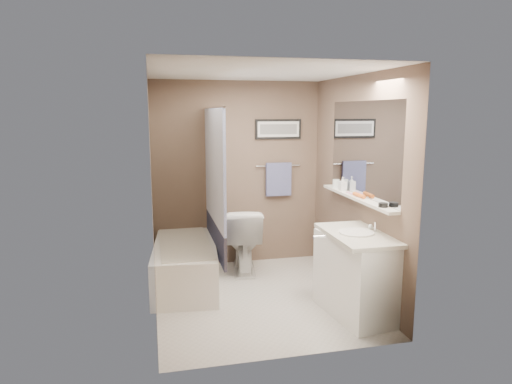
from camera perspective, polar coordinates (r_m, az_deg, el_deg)
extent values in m
plane|color=beige|center=(5.12, 0.39, -13.06)|extent=(2.50, 2.50, 0.00)
cube|color=silver|center=(4.73, 0.42, 14.53)|extent=(2.20, 2.50, 0.04)
cube|color=brown|center=(5.97, -2.34, 2.24)|extent=(2.20, 0.04, 2.40)
cube|color=brown|center=(3.62, 4.94, -2.94)|extent=(2.20, 0.04, 2.40)
cube|color=brown|center=(4.65, -12.64, -0.23)|extent=(0.04, 2.50, 2.40)
cube|color=brown|center=(5.14, 12.21, 0.74)|extent=(0.04, 2.50, 2.40)
cube|color=beige|center=(5.18, -12.75, -1.45)|extent=(0.02, 1.55, 2.00)
cylinder|color=silver|center=(5.13, -5.33, 10.45)|extent=(0.02, 1.55, 0.02)
cube|color=white|center=(5.17, -5.21, 3.22)|extent=(0.03, 1.45, 1.28)
cube|color=#282C4A|center=(5.33, -5.07, -5.58)|extent=(0.03, 1.45, 0.36)
cube|color=silver|center=(4.96, 13.23, 5.26)|extent=(0.02, 1.60, 1.00)
cube|color=silver|center=(5.00, 12.43, -0.68)|extent=(0.12, 1.60, 0.03)
cylinder|color=silver|center=(6.07, 2.80, 3.31)|extent=(0.60, 0.02, 0.02)
cube|color=#7E85B7|center=(6.07, 2.84, 1.60)|extent=(0.34, 0.05, 0.44)
cube|color=black|center=(6.05, 2.79, 7.85)|extent=(0.62, 0.02, 0.26)
cube|color=white|center=(6.03, 2.83, 7.85)|extent=(0.56, 0.00, 0.20)
cube|color=#595959|center=(6.03, 2.84, 7.84)|extent=(0.50, 0.00, 0.13)
cube|color=silver|center=(3.86, 12.78, -5.40)|extent=(0.80, 0.02, 2.00)
cylinder|color=silver|center=(3.78, 7.90, -5.58)|extent=(0.10, 0.02, 0.02)
cube|color=white|center=(5.45, -8.81, -8.92)|extent=(0.83, 1.56, 0.50)
cube|color=beige|center=(5.38, -8.88, -6.39)|extent=(0.56, 1.36, 0.02)
imported|color=white|center=(5.82, -1.59, -5.92)|extent=(0.58, 0.87, 0.82)
cube|color=white|center=(4.71, 12.45, -10.21)|extent=(0.61, 0.96, 0.80)
cube|color=beige|center=(4.58, 12.54, -5.28)|extent=(0.54, 0.96, 0.04)
cylinder|color=white|center=(4.57, 12.44, -4.95)|extent=(0.34, 0.34, 0.01)
cylinder|color=silver|center=(4.64, 14.70, -4.26)|extent=(0.02, 0.02, 0.10)
sphere|color=silver|center=(4.73, 14.12, -4.21)|extent=(0.05, 0.05, 0.05)
cylinder|color=black|center=(4.49, 15.60, -1.58)|extent=(0.09, 0.09, 0.04)
cylinder|color=#D75F1E|center=(4.94, 12.76, -0.39)|extent=(0.05, 0.22, 0.04)
cube|color=pink|center=(5.14, 11.67, -0.15)|extent=(0.03, 0.16, 0.01)
cylinder|color=silver|center=(5.49, 9.97, 1.04)|extent=(0.08, 0.08, 0.10)
imported|color=#999999|center=(5.31, 10.78, 1.02)|extent=(0.07, 0.07, 0.16)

